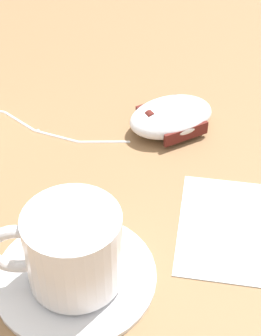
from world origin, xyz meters
TOP-DOWN VIEW (x-y plane):
  - ground_plane at (0.00, 0.00)m, footprint 3.00×3.00m
  - saucer at (-0.01, -0.11)m, footprint 0.14×0.14m
  - coffee_cup at (-0.01, -0.11)m, footprint 0.11×0.08m
  - computer_mouse at (0.15, 0.07)m, footprint 0.11×0.09m
  - napkin_spare at (0.16, -0.10)m, footprint 0.17×0.17m

SIDE VIEW (x-z plane):
  - ground_plane at x=0.00m, z-range 0.00..0.00m
  - napkin_spare at x=0.16m, z-range 0.00..0.00m
  - saucer at x=-0.01m, z-range 0.00..0.01m
  - computer_mouse at x=0.15m, z-range 0.00..0.03m
  - coffee_cup at x=-0.01m, z-range 0.01..0.08m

